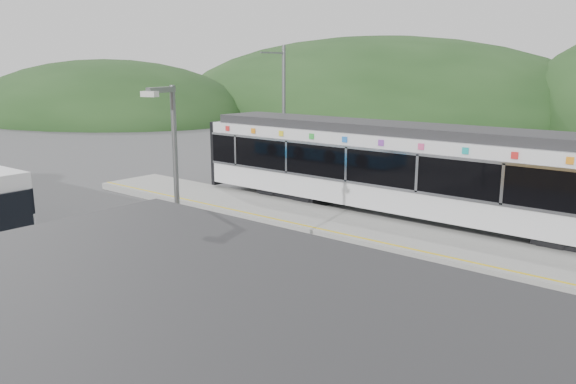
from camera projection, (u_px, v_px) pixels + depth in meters
The scene contains 7 objects.
ground at pixel (279, 250), 18.51m from camera, with size 120.00×120.00×0.00m, color #4C4C4F.
hills at pixel (524, 248), 18.64m from camera, with size 146.00×149.00×26.00m.
platform at pixel (337, 224), 20.96m from camera, with size 26.00×3.20×0.30m, color #9E9E99.
yellow_line at pixel (316, 228), 19.95m from camera, with size 26.00×0.10×0.01m, color yellow.
train at pixel (423, 170), 21.29m from camera, with size 20.44×3.01×3.74m.
catenary_mast_west at pixel (283, 113), 28.52m from camera, with size 0.18×1.80×7.00m.
lamp_post at pixel (172, 182), 12.87m from camera, with size 0.39×1.02×5.48m.
Camera 1 is at (11.46, -13.45, 5.84)m, focal length 35.00 mm.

